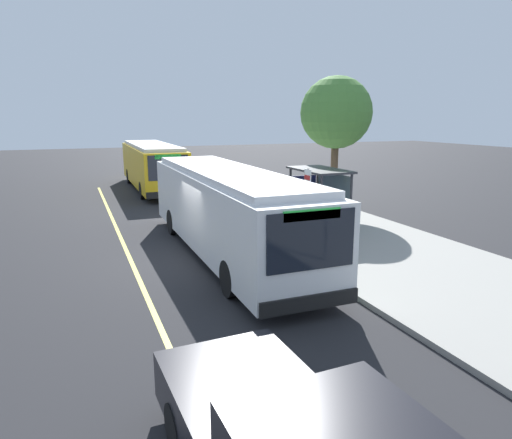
% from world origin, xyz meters
% --- Properties ---
extents(ground_plane, '(120.00, 120.00, 0.00)m').
position_xyz_m(ground_plane, '(0.00, 0.00, 0.00)').
color(ground_plane, '#232326').
extents(sidewalk_curb, '(44.00, 6.40, 0.15)m').
position_xyz_m(sidewalk_curb, '(0.00, 6.00, 0.07)').
color(sidewalk_curb, gray).
rests_on(sidewalk_curb, ground_plane).
extents(lane_stripe_center, '(36.00, 0.14, 0.01)m').
position_xyz_m(lane_stripe_center, '(0.00, -2.20, 0.00)').
color(lane_stripe_center, '#E0D64C').
rests_on(lane_stripe_center, ground_plane).
extents(transit_bus_main, '(11.83, 2.63, 2.95)m').
position_xyz_m(transit_bus_main, '(-0.21, 1.01, 1.62)').
color(transit_bus_main, white).
rests_on(transit_bus_main, ground_plane).
extents(transit_bus_second, '(11.42, 2.70, 2.95)m').
position_xyz_m(transit_bus_second, '(-15.99, 1.12, 1.62)').
color(transit_bus_second, gold).
rests_on(transit_bus_second, ground_plane).
extents(bus_shelter, '(2.90, 1.60, 2.48)m').
position_xyz_m(bus_shelter, '(-1.90, 5.56, 1.92)').
color(bus_shelter, '#333338').
rests_on(bus_shelter, sidewalk_curb).
extents(waiting_bench, '(1.60, 0.48, 0.95)m').
position_xyz_m(waiting_bench, '(-1.47, 5.71, 0.63)').
color(waiting_bench, brown).
rests_on(waiting_bench, sidewalk_curb).
extents(route_sign_post, '(0.44, 0.08, 2.80)m').
position_xyz_m(route_sign_post, '(0.62, 3.61, 1.96)').
color(route_sign_post, '#333338').
rests_on(route_sign_post, sidewalk_curb).
extents(pedestrian_commuter, '(0.24, 0.40, 1.69)m').
position_xyz_m(pedestrian_commuter, '(-1.73, 3.87, 1.12)').
color(pedestrian_commuter, '#282D47').
rests_on(pedestrian_commuter, sidewalk_curb).
extents(street_tree_near_shelter, '(3.46, 3.46, 6.43)m').
position_xyz_m(street_tree_near_shelter, '(-5.36, 8.29, 4.82)').
color(street_tree_near_shelter, brown).
rests_on(street_tree_near_shelter, sidewalk_curb).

